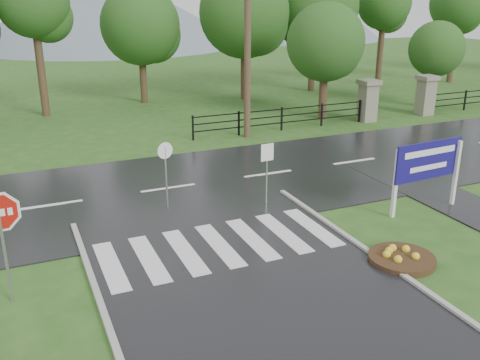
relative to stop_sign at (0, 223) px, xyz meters
name	(u,v)px	position (x,y,z in m)	size (l,w,h in m)	color
ground	(312,351)	(5.37, -4.33, -1.96)	(120.00, 120.00, 0.00)	#2A541C
main_road	(168,189)	(5.37, 5.67, -1.96)	(90.00, 8.00, 0.04)	black
walkway	(476,212)	(13.87, -0.33, -1.96)	(2.20, 11.00, 0.04)	#242427
crosswalk	(219,245)	(5.37, 0.67, -1.90)	(6.50, 2.80, 0.02)	silver
pillar_west	(368,100)	(18.37, 11.67, -0.79)	(1.00, 1.00, 2.24)	gray
pillar_east	(426,94)	(22.37, 11.67, -0.79)	(1.00, 1.00, 2.24)	gray
fence_west	(282,116)	(13.12, 11.67, -1.24)	(9.58, 0.08, 1.20)	black
hills	(84,163)	(8.86, 60.67, -17.50)	(102.00, 48.00, 48.00)	slate
treeline	(117,111)	(6.37, 19.67, -1.96)	(83.20, 5.20, 10.00)	#1E4A17
stop_sign	(0,223)	(0.00, 0.00, 0.00)	(1.26, 0.09, 2.83)	#939399
estate_billboard	(428,164)	(12.34, 0.42, -0.36)	(2.66, 0.26, 2.33)	silver
flower_bed	(402,258)	(9.43, -2.07, -1.83)	(1.74, 1.74, 0.35)	#332111
reg_sign_small	(267,162)	(7.96, 2.97, -0.47)	(0.47, 0.07, 2.10)	#939399
reg_sign_round	(166,168)	(4.80, 3.80, -0.52)	(0.52, 0.15, 2.29)	#939399
utility_pole_east	(248,36)	(10.96, 11.17, 2.82)	(1.67, 0.31, 9.41)	#473523
entrance_tree_left	(326,43)	(16.45, 13.17, 2.16)	(4.18, 4.18, 6.24)	#3D2B1C
entrance_tree_right	(436,49)	(24.18, 13.17, 1.50)	(3.25, 3.25, 5.12)	#3D2B1C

